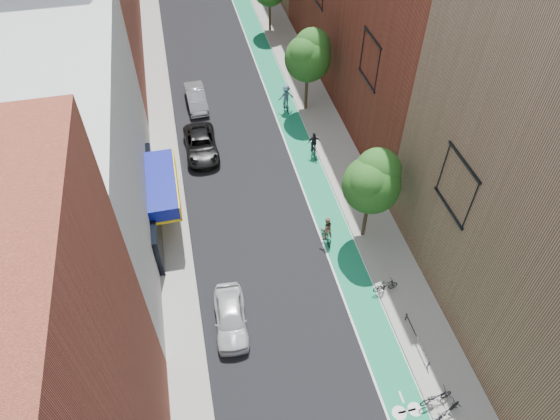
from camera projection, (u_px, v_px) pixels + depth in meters
ground at (321, 409)px, 23.81m from camera, size 160.00×160.00×0.00m
bike_lane at (281, 98)px, 41.97m from camera, size 2.00×68.00×0.01m
sidewalk_left at (161, 113)px, 40.39m from camera, size 2.00×68.00×0.15m
sidewalk_right at (310, 94)px, 42.31m from camera, size 3.00×68.00×0.15m
building_left_near_red at (8, 415)px, 15.68m from camera, size 8.00×10.00×16.00m
building_left_white at (63, 160)px, 27.25m from camera, size 8.00×20.00×12.00m
tree_near at (373, 181)px, 28.08m from camera, size 3.40×3.36×6.42m
tree_mid at (308, 55)px, 37.36m from camera, size 3.55×3.53×6.74m
parked_car_white at (231, 317)px, 26.51m from camera, size 1.93×4.24×1.41m
parked_car_black at (201, 145)px, 36.59m from camera, size 2.30×5.00×1.39m
parked_car_silver at (196, 98)px, 40.79m from camera, size 1.64×4.32×1.41m
cyclist_lane_near at (326, 231)px, 30.46m from camera, size 0.87×1.50×2.02m
cyclist_lane_mid at (314, 147)px, 36.35m from camera, size 0.95×1.69×1.95m
cyclist_lane_far at (286, 98)px, 40.10m from camera, size 1.28×1.52×2.23m
parked_bike_near at (446, 411)px, 23.12m from camera, size 1.89×1.27×0.94m
parked_bike_mid at (386, 286)px, 28.04m from camera, size 1.51×0.48×0.90m
parked_bike_far at (436, 397)px, 23.61m from camera, size 1.79×0.81×0.91m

